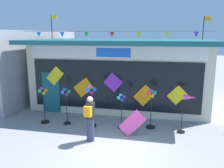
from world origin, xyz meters
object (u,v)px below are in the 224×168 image
at_px(wind_spinner_center_left, 91,100).
at_px(person_near_camera, 90,118).
at_px(kite_shop_building, 122,71).
at_px(display_kite_on_ground, 132,123).
at_px(wind_spinner_left, 66,100).
at_px(wind_spinner_right, 151,104).
at_px(wind_spinner_far_right, 188,104).
at_px(wind_spinner_far_left, 44,102).
at_px(wind_spinner_center_right, 121,107).

distance_m(wind_spinner_center_left, person_near_camera, 1.41).
xyz_separation_m(kite_shop_building, wind_spinner_center_left, (-0.64, -3.81, -0.65)).
distance_m(wind_spinner_center_left, display_kite_on_ground, 2.01).
bearing_deg(wind_spinner_left, wind_spinner_right, 4.86).
height_order(wind_spinner_center_left, person_near_camera, wind_spinner_center_left).
bearing_deg(wind_spinner_far_right, wind_spinner_far_left, -178.33).
xyz_separation_m(wind_spinner_far_right, person_near_camera, (-3.49, -1.49, -0.30)).
bearing_deg(wind_spinner_center_left, person_near_camera, -74.83).
bearing_deg(display_kite_on_ground, kite_shop_building, 104.73).
bearing_deg(wind_spinner_far_left, wind_spinner_far_right, 1.67).
distance_m(kite_shop_building, wind_spinner_right, 3.99).
xyz_separation_m(kite_shop_building, wind_spinner_left, (-1.77, -3.78, -0.74)).
bearing_deg(wind_spinner_far_right, wind_spinner_right, 172.25).
bearing_deg(person_near_camera, wind_spinner_left, -36.41).
distance_m(wind_spinner_far_left, wind_spinner_center_right, 3.41).
height_order(wind_spinner_center_left, display_kite_on_ground, wind_spinner_center_left).
xyz_separation_m(wind_spinner_left, wind_spinner_center_right, (2.39, 0.04, -0.16)).
height_order(kite_shop_building, wind_spinner_far_right, kite_shop_building).
xyz_separation_m(wind_spinner_center_left, display_kite_on_ground, (1.81, -0.61, -0.63)).
bearing_deg(wind_spinner_center_left, wind_spinner_right, 7.85).
relative_size(kite_shop_building, wind_spinner_left, 5.61).
relative_size(wind_spinner_far_left, wind_spinner_far_right, 1.04).
xyz_separation_m(wind_spinner_right, wind_spinner_far_right, (1.40, -0.19, 0.12)).
xyz_separation_m(wind_spinner_center_left, person_near_camera, (0.36, -1.34, -0.27)).
height_order(wind_spinner_center_left, wind_spinner_center_right, wind_spinner_center_left).
bearing_deg(wind_spinner_right, person_near_camera, -141.30).
height_order(wind_spinner_left, wind_spinner_center_right, wind_spinner_left).
distance_m(wind_spinner_far_left, wind_spinner_right, 4.61).
bearing_deg(wind_spinner_center_right, wind_spinner_far_left, -178.35).
bearing_deg(wind_spinner_center_right, wind_spinner_far_right, 1.71).
bearing_deg(wind_spinner_far_right, wind_spinner_center_right, -178.29).
distance_m(wind_spinner_far_left, wind_spinner_center_left, 2.15).
bearing_deg(wind_spinner_far_left, kite_shop_building, 54.03).
xyz_separation_m(wind_spinner_far_left, wind_spinner_center_left, (2.14, 0.03, 0.21)).
relative_size(person_near_camera, display_kite_on_ground, 1.73).
relative_size(wind_spinner_far_left, wind_spinner_center_left, 0.90).
xyz_separation_m(kite_shop_building, wind_spinner_center_right, (0.62, -3.74, -0.90)).
relative_size(kite_shop_building, wind_spinner_center_left, 5.05).
height_order(wind_spinner_right, display_kite_on_ground, wind_spinner_right).
relative_size(wind_spinner_far_left, person_near_camera, 0.98).
relative_size(wind_spinner_left, wind_spinner_far_right, 1.04).
height_order(wind_spinner_center_right, wind_spinner_far_right, wind_spinner_far_right).
bearing_deg(kite_shop_building, wind_spinner_far_right, -48.81).
relative_size(wind_spinner_left, display_kite_on_ground, 1.69).
xyz_separation_m(wind_spinner_right, person_near_camera, (-2.09, -1.68, -0.17)).
bearing_deg(kite_shop_building, wind_spinner_left, -115.06).
bearing_deg(wind_spinner_left, kite_shop_building, 64.94).
bearing_deg(wind_spinner_far_right, display_kite_on_ground, -159.56).
xyz_separation_m(wind_spinner_far_left, wind_spinner_right, (4.60, 0.37, 0.11)).
relative_size(wind_spinner_left, wind_spinner_center_left, 0.90).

